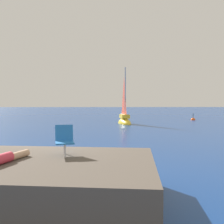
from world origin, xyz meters
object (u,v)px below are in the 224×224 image
Objects in this scene: sailboat_near at (124,120)px; beach_chair at (64,139)px; person_sunbather at (1,159)px; marker_buoy at (193,120)px.

sailboat_near reaches higher than beach_chair.
sailboat_near is at bearing 159.69° from beach_chair.
sailboat_near is 22.21m from person_sunbather.
beach_chair is at bearing -114.97° from marker_buoy.
person_sunbather reaches higher than marker_buoy.
beach_chair is 28.21m from marker_buoy.
beach_chair is at bearing -17.35° from sailboat_near.
beach_chair is at bearing -32.05° from person_sunbather.
person_sunbather is at bearing -63.84° from beach_chair.
sailboat_near is 5.76× the size of marker_buoy.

